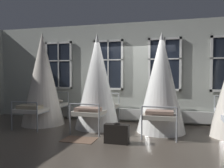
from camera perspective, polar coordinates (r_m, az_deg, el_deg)
name	(u,v)px	position (r m, az deg, el deg)	size (l,w,h in m)	color
ground	(129,128)	(6.92, 4.26, -10.77)	(19.16, 19.16, 0.00)	brown
back_wall_with_windows	(136,72)	(7.81, 5.88, 2.87)	(10.54, 0.10, 3.28)	#B2B7AD
window_bank	(135,89)	(7.71, 5.71, -1.29)	(6.62, 0.10, 2.66)	black
cot_first	(43,80)	(7.65, -16.55, 1.00)	(1.33, 1.99, 2.88)	#9EA3A8
cot_second	(97,82)	(6.90, -3.62, 0.54)	(1.33, 1.98, 2.78)	#9EA3A8
cot_third	(161,83)	(6.51, 11.90, 0.15)	(1.33, 1.99, 2.73)	#9EA3A8
rug_second	(79,140)	(5.83, -8.00, -13.29)	(0.80, 0.56, 0.01)	brown
suitcase_dark	(117,134)	(5.44, 1.14, -12.03)	(0.56, 0.22, 0.47)	black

